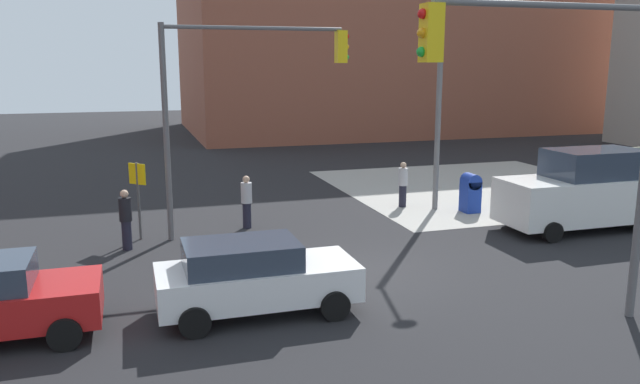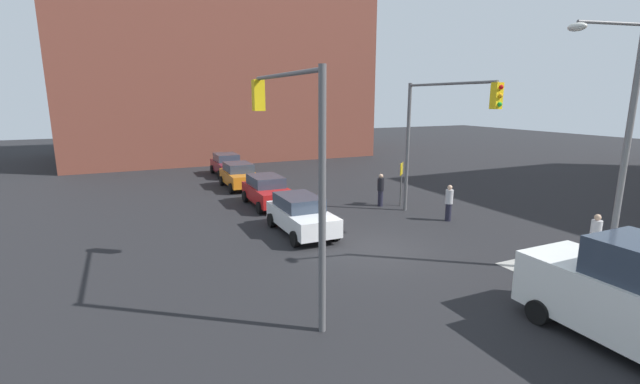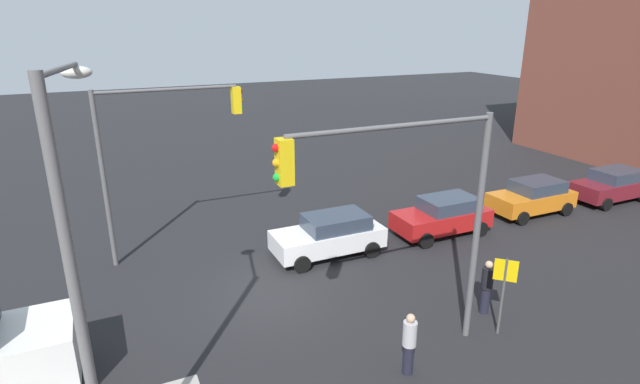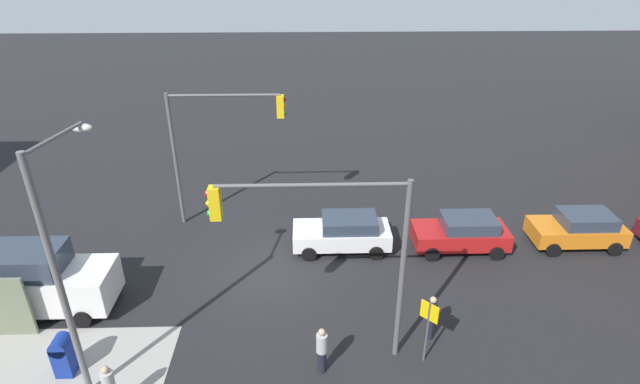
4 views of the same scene
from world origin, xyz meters
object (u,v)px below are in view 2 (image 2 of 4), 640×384
street_lamp_corner (619,133)px  sedan_red (267,191)px  mailbox_blue (628,266)px  hatchback_white (301,214)px  coupe_maroon (227,164)px  traffic_signal_nw_corner (438,123)px  traffic_signal_se_corner (291,141)px  pedestrian_crossing (381,189)px  pedestrian_waiting (595,236)px  coupe_orange (239,175)px  pedestrian_walking_north (449,202)px

street_lamp_corner → sedan_red: street_lamp_corner is taller
street_lamp_corner → mailbox_blue: size_ratio=5.59×
hatchback_white → coupe_maroon: bearing=178.8°
traffic_signal_nw_corner → street_lamp_corner: (7.38, 0.94, 0.05)m
street_lamp_corner → coupe_maroon: 25.32m
traffic_signal_se_corner → sedan_red: size_ratio=1.57×
street_lamp_corner → pedestrian_crossing: street_lamp_corner is taller
sedan_red → coupe_maroon: same height
traffic_signal_nw_corner → street_lamp_corner: 7.43m
coupe_maroon → pedestrian_crossing: pedestrian_crossing is taller
hatchback_white → pedestrian_waiting: bearing=48.8°
pedestrian_waiting → street_lamp_corner: bearing=7.5°
coupe_maroon → coupe_orange: bearing=-3.8°
traffic_signal_nw_corner → pedestrian_waiting: traffic_signal_nw_corner is taller
street_lamp_corner → mailbox_blue: 4.11m
coupe_maroon → pedestrian_waiting: 24.47m
traffic_signal_se_corner → pedestrian_walking_north: bearing=114.8°
coupe_orange → pedestrian_walking_north: bearing=31.2°
street_lamp_corner → pedestrian_walking_north: (-7.13, -0.24, -3.79)m
sedan_red → coupe_maroon: (-10.43, 0.15, -0.00)m
traffic_signal_se_corner → pedestrian_walking_north: size_ratio=3.71×
hatchback_white → mailbox_blue: bearing=36.5°
hatchback_white → pedestrian_crossing: size_ratio=2.41×
mailbox_blue → coupe_maroon: bearing=-165.2°
hatchback_white → traffic_signal_nw_corner: bearing=81.7°
traffic_signal_nw_corner → pedestrian_waiting: 7.73m
coupe_orange → sedan_red: (5.35, 0.19, 0.00)m
pedestrian_crossing → pedestrian_waiting: (10.00, 2.70, -0.04)m
traffic_signal_se_corner → coupe_orange: traffic_signal_se_corner is taller
sedan_red → coupe_maroon: 10.43m
pedestrian_crossing → pedestrian_waiting: size_ratio=1.04×
street_lamp_corner → hatchback_white: street_lamp_corner is taller
sedan_red → pedestrian_waiting: pedestrian_waiting is taller
coupe_orange → pedestrian_walking_north: 13.80m
traffic_signal_se_corner → sedan_red: traffic_signal_se_corner is taller
coupe_orange → pedestrian_waiting: pedestrian_waiting is taller
pedestrian_walking_north → hatchback_white: bearing=54.3°
traffic_signal_nw_corner → coupe_maroon: bearing=-159.8°
pedestrian_waiting → coupe_maroon: bearing=-104.2°
pedestrian_waiting → mailbox_blue: bearing=19.6°
traffic_signal_nw_corner → hatchback_white: (-0.94, -6.44, -3.81)m
pedestrian_waiting → pedestrian_walking_north: pedestrian_walking_north is taller
traffic_signal_se_corner → mailbox_blue: size_ratio=4.55×
street_lamp_corner → sedan_red: 15.85m
street_lamp_corner → pedestrian_walking_north: street_lamp_corner is taller
hatchback_white → street_lamp_corner: bearing=41.6°
coupe_orange → pedestrian_walking_north: pedestrian_walking_north is taller
pedestrian_waiting → pedestrian_walking_north: (-6.20, -1.30, 0.02)m
coupe_maroon → traffic_signal_nw_corner: bearing=20.2°
traffic_signal_se_corner → coupe_orange: 16.91m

